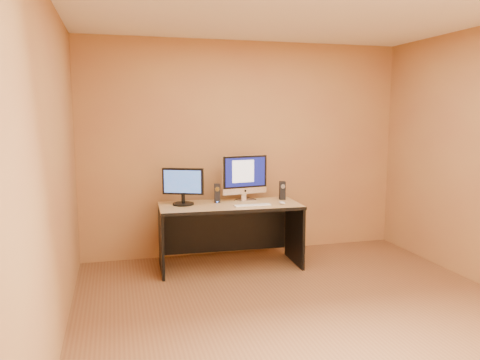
% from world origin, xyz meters
% --- Properties ---
extents(floor, '(4.00, 4.00, 0.00)m').
position_xyz_m(floor, '(0.00, 0.00, 0.00)').
color(floor, brown).
rests_on(floor, ground).
extents(walls, '(4.00, 4.00, 2.60)m').
position_xyz_m(walls, '(0.00, 0.00, 1.30)').
color(walls, '#A67B43').
rests_on(walls, ground).
extents(ceiling, '(4.00, 4.00, 0.00)m').
position_xyz_m(ceiling, '(0.00, 0.00, 2.60)').
color(ceiling, white).
rests_on(ceiling, walls).
extents(desk, '(1.59, 0.75, 0.72)m').
position_xyz_m(desk, '(-0.34, 1.43, 0.36)').
color(desk, tan).
rests_on(desk, ground).
extents(imac, '(0.58, 0.29, 0.54)m').
position_xyz_m(imac, '(-0.10, 1.63, 0.99)').
color(imac, silver).
rests_on(imac, desk).
extents(second_monitor, '(0.52, 0.40, 0.41)m').
position_xyz_m(second_monitor, '(-0.85, 1.54, 0.93)').
color(second_monitor, black).
rests_on(second_monitor, desk).
extents(speaker_left, '(0.08, 0.08, 0.22)m').
position_xyz_m(speaker_left, '(-0.45, 1.58, 0.83)').
color(speaker_left, black).
rests_on(speaker_left, desk).
extents(speaker_right, '(0.08, 0.08, 0.22)m').
position_xyz_m(speaker_right, '(0.33, 1.57, 0.83)').
color(speaker_right, black).
rests_on(speaker_right, desk).
extents(keyboard, '(0.42, 0.12, 0.02)m').
position_xyz_m(keyboard, '(-0.12, 1.26, 0.73)').
color(keyboard, silver).
rests_on(keyboard, desk).
extents(mouse, '(0.07, 0.11, 0.04)m').
position_xyz_m(mouse, '(0.23, 1.29, 0.74)').
color(mouse, silver).
rests_on(mouse, desk).
extents(cable_a, '(0.07, 0.21, 0.01)m').
position_xyz_m(cable_a, '(-0.01, 1.72, 0.73)').
color(cable_a, black).
rests_on(cable_a, desk).
extents(cable_b, '(0.12, 0.14, 0.01)m').
position_xyz_m(cable_b, '(-0.18, 1.70, 0.73)').
color(cable_b, black).
rests_on(cable_b, desk).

